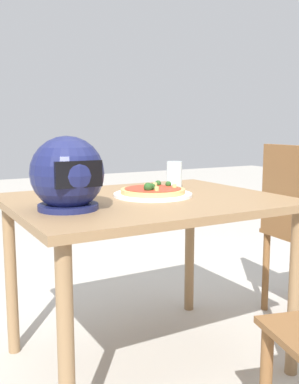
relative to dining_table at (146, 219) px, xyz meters
name	(u,v)px	position (x,y,z in m)	size (l,w,h in m)	color
ground_plane	(146,362)	(0.00, 0.00, -0.62)	(14.00, 14.00, 0.00)	#B2ADA3
dining_table	(146,219)	(0.00, 0.00, 0.00)	(1.06, 0.85, 0.71)	olive
pizza_plate	(153,195)	(-0.04, -0.02, 0.09)	(0.32, 0.32, 0.01)	white
pizza	(153,190)	(-0.04, -0.02, 0.11)	(0.26, 0.26, 0.05)	tan
motorcycle_helmet	(68,175)	(0.36, 0.09, 0.21)	(0.25, 0.25, 0.25)	#191E4C
drinking_glass	(174,175)	(-0.23, -0.16, 0.15)	(0.07, 0.07, 0.13)	silver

